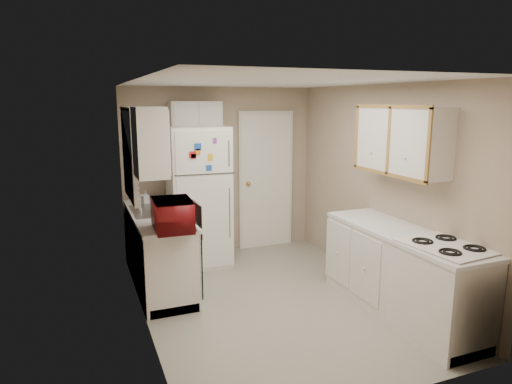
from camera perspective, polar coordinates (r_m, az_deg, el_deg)
name	(u,v)px	position (r m, az deg, el deg)	size (l,w,h in m)	color
floor	(272,300)	(5.30, 2.05, -13.31)	(3.80, 3.80, 0.00)	#ADAA9B
ceiling	(274,82)	(4.82, 2.26, 13.62)	(3.80, 3.80, 0.00)	white
wall_left	(141,207)	(4.55, -14.22, -1.82)	(3.80, 3.80, 0.00)	tan
wall_right	(381,187)	(5.62, 15.33, 0.60)	(3.80, 3.80, 0.00)	tan
wall_back	(221,171)	(6.67, -4.45, 2.62)	(2.80, 2.80, 0.00)	tan
wall_front	(383,248)	(3.33, 15.55, -6.74)	(2.80, 2.80, 0.00)	tan
left_counter	(159,250)	(5.65, -12.04, -7.05)	(0.60, 1.80, 0.90)	silver
dishwasher	(195,259)	(5.13, -7.68, -8.32)	(0.03, 0.58, 0.72)	black
sink	(155,214)	(5.68, -12.47, -2.66)	(0.54, 0.74, 0.16)	gray
microwave	(173,216)	(4.76, -10.34, -2.94)	(0.32, 0.57, 0.38)	maroon
soap_bottle	(145,196)	(6.07, -13.67, -0.47)	(0.08, 0.08, 0.17)	white
window_blinds	(130,154)	(5.52, -15.47, 4.61)	(0.10, 0.98, 1.08)	silver
upper_cabinet_left	(150,142)	(4.69, -13.11, 6.06)	(0.30, 0.45, 0.70)	silver
refrigerator	(198,196)	(6.22, -7.24, -0.50)	(0.77, 0.75, 1.88)	white
cabinet_over_fridge	(195,116)	(6.35, -7.64, 9.37)	(0.70, 0.30, 0.40)	silver
interior_door	(266,181)	(6.90, 1.24, 1.43)	(0.86, 0.06, 2.08)	white
right_counter	(401,273)	(5.03, 17.62, -9.66)	(0.60, 2.00, 0.90)	silver
stove	(444,292)	(4.69, 22.42, -11.47)	(0.61, 0.76, 0.92)	white
upper_cabinet_right	(401,140)	(5.06, 17.72, 6.18)	(0.30, 1.20, 0.70)	silver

